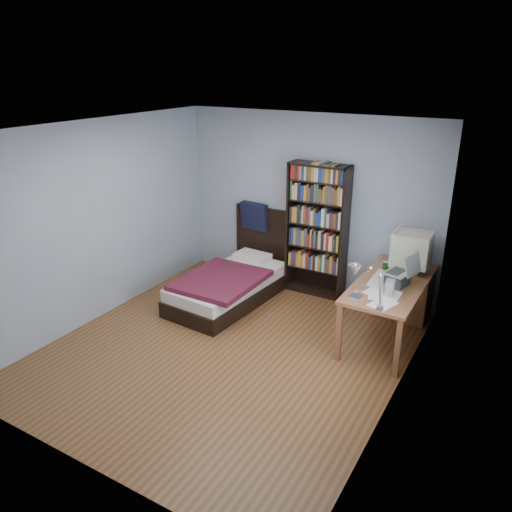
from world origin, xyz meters
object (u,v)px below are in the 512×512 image
Objects in this scene: crt_monitor at (411,249)px; keyboard at (381,279)px; desk at (399,291)px; bed at (232,281)px; bookshelf at (317,230)px; speaker at (390,288)px; laptop at (399,276)px; soda_can at (386,267)px; desk_lamp at (359,274)px.

crt_monitor is 1.00× the size of keyboard.
desk is 0.81× the size of bed.
bookshelf is at bearing 167.50° from desk.
desk is 8.83× the size of speaker.
crt_monitor is at bearing 91.25° from laptop.
soda_can is at bearing 8.45° from bed.
bookshelf is 0.92× the size of bed.
desk_lamp is 1.24m from keyboard.
laptop is 1.59m from bookshelf.
bookshelf is (-1.28, 0.28, 0.52)m from desk.
keyboard is at bearing 114.55° from speaker.
soda_can is 0.07× the size of bookshelf.
crt_monitor is 1.40m from bookshelf.
keyboard is (-0.09, 1.13, -0.51)m from desk_lamp.
crt_monitor reaches higher than keyboard.
desk_lamp is at bearing -27.23° from bed.
desk is 0.88× the size of bookshelf.
speaker is 0.10× the size of bookshelf.
laptop is 0.78× the size of keyboard.
bed is (-2.07, -0.02, -0.49)m from keyboard.
desk_lamp is 1.49m from soda_can.
laptop is 3.00× the size of soda_can.
laptop is (0.01, -0.48, -0.17)m from crt_monitor.
bookshelf is at bearing 156.57° from soda_can.
bed is at bearing -171.55° from soda_can.
crt_monitor is 2.72× the size of speaker.
desk is 3.25× the size of crt_monitor.
keyboard is at bearing 94.71° from desk_lamp.
keyboard is at bearing 175.18° from laptop.
keyboard is at bearing -113.53° from crt_monitor.
bookshelf is at bearing 150.11° from laptop.
speaker is 1.42× the size of soda_can.
crt_monitor is at bearing 64.61° from keyboard.
keyboard is 0.25× the size of bed.
soda_can is (-0.15, -0.21, 0.38)m from desk.
bookshelf is 1.38m from bed.
bed reaches higher than soda_can.
bookshelf is (-1.36, 1.12, 0.11)m from speaker.
keyboard reaches higher than desk.
bed is (-2.16, 1.11, -0.99)m from desk_lamp.
keyboard is 3.86× the size of soda_can.
keyboard is at bearing -83.64° from soda_can.
laptop is 2.11× the size of speaker.
bed is at bearing 178.69° from keyboard.
desk is at bearing 163.68° from crt_monitor.
desk_lamp is 0.90m from speaker.
bed is at bearing -179.95° from laptop.
desk_lamp is 0.32× the size of bed.
speaker is at bearing -69.93° from soda_can.
laptop reaches higher than keyboard.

